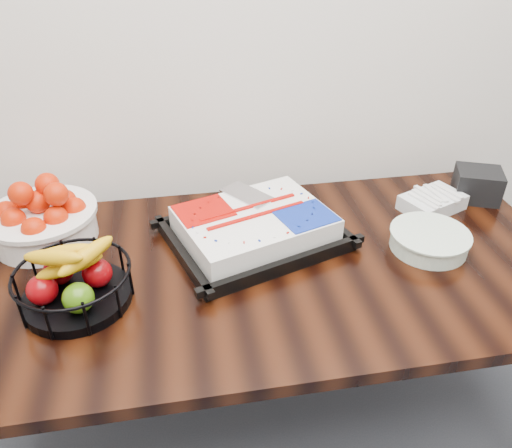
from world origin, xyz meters
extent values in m
plane|color=silver|center=(0.00, 2.50, 1.35)|extent=(5.00, 0.00, 5.00)
cube|color=black|center=(0.00, 2.00, 0.73)|extent=(1.80, 0.90, 0.04)
cylinder|color=black|center=(-0.82, 2.37, 0.35)|extent=(0.07, 0.07, 0.71)
cylinder|color=black|center=(0.82, 2.37, 0.35)|extent=(0.07, 0.07, 0.71)
cube|color=black|center=(-0.03, 2.12, 0.76)|extent=(0.60, 0.53, 0.02)
cube|color=white|center=(-0.03, 2.12, 0.81)|extent=(0.52, 0.45, 0.08)
cube|color=#A40903|center=(-0.16, 2.21, 0.85)|extent=(0.20, 0.19, 0.00)
cube|color=navy|center=(0.10, 2.03, 0.85)|extent=(0.20, 0.19, 0.00)
cube|color=silver|center=(0.00, 2.23, 0.85)|extent=(0.17, 0.19, 0.00)
cylinder|color=white|center=(-0.68, 2.24, 0.80)|extent=(0.31, 0.31, 0.10)
cylinder|color=white|center=(-0.68, 2.24, 0.85)|extent=(0.34, 0.34, 0.01)
cylinder|color=black|center=(-0.54, 1.92, 0.76)|extent=(0.29, 0.29, 0.03)
torus|color=black|center=(-0.54, 1.92, 0.85)|extent=(0.30, 0.30, 0.01)
cylinder|color=white|center=(0.49, 1.99, 0.78)|extent=(0.23, 0.23, 0.05)
cylinder|color=white|center=(0.49, 1.99, 0.81)|extent=(0.24, 0.24, 0.01)
cube|color=silver|center=(0.61, 2.20, 0.78)|extent=(0.25, 0.20, 0.05)
cube|color=black|center=(0.80, 2.25, 0.80)|extent=(0.19, 0.18, 0.11)
camera|label=1|loc=(-0.25, 0.84, 1.66)|focal=35.00mm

